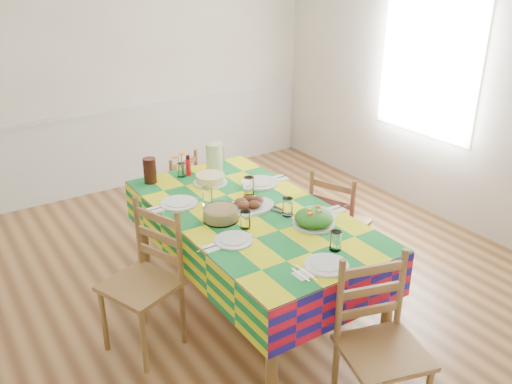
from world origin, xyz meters
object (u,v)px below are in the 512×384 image
(chair_far, at_px, (176,196))
(chair_near, at_px, (379,346))
(dining_table, at_px, (251,223))
(green_pitcher, at_px, (214,157))
(chair_right, at_px, (337,225))
(tea_pitcher, at_px, (150,171))
(meat_platter, at_px, (249,204))
(chair_left, at_px, (146,282))

(chair_far, bearing_deg, chair_near, 68.93)
(chair_far, bearing_deg, dining_table, 68.33)
(green_pitcher, xyz_separation_m, chair_right, (0.65, -0.86, -0.46))
(tea_pitcher, height_order, chair_far, tea_pitcher)
(chair_near, bearing_deg, green_pitcher, 101.91)
(green_pitcher, distance_m, tea_pitcher, 0.57)
(tea_pitcher, bearing_deg, chair_far, 46.21)
(dining_table, relative_size, chair_near, 2.05)
(green_pitcher, relative_size, tea_pitcher, 1.15)
(dining_table, relative_size, chair_far, 2.41)
(chair_right, bearing_deg, meat_platter, 63.08)
(dining_table, distance_m, chair_near, 1.32)
(green_pitcher, bearing_deg, meat_platter, -101.22)
(meat_platter, relative_size, chair_near, 0.39)
(chair_near, distance_m, chair_right, 1.53)
(meat_platter, height_order, chair_left, chair_left)
(meat_platter, distance_m, green_pitcher, 0.80)
(chair_left, bearing_deg, chair_far, 126.01)
(chair_left, bearing_deg, tea_pitcher, 132.32)
(chair_left, distance_m, chair_right, 1.66)
(green_pitcher, distance_m, chair_near, 2.19)
(meat_platter, xyz_separation_m, chair_near, (-0.01, -1.36, -0.34))
(meat_platter, xyz_separation_m, chair_far, (-0.01, 1.26, -0.41))
(chair_near, bearing_deg, chair_right, 73.86)
(dining_table, xyz_separation_m, chair_right, (0.83, -0.02, -0.25))
(chair_near, bearing_deg, chair_far, 106.24)
(tea_pitcher, height_order, chair_right, tea_pitcher)
(meat_platter, distance_m, chair_right, 0.89)
(dining_table, bearing_deg, chair_left, 178.84)
(dining_table, distance_m, chair_far, 1.34)
(chair_far, xyz_separation_m, chair_right, (0.82, -1.33, 0.04))
(meat_platter, relative_size, chair_left, 0.39)
(chair_near, xyz_separation_m, chair_right, (0.82, 1.29, -0.03))
(green_pitcher, height_order, chair_near, green_pitcher)
(chair_far, bearing_deg, tea_pitcher, 25.17)
(green_pitcher, xyz_separation_m, chair_near, (-0.16, -2.14, -0.43))
(dining_table, height_order, chair_right, chair_right)
(chair_right, bearing_deg, chair_far, 9.65)
(dining_table, relative_size, meat_platter, 5.26)
(meat_platter, distance_m, chair_far, 1.32)
(meat_platter, xyz_separation_m, tea_pitcher, (-0.41, 0.84, 0.07))
(chair_near, height_order, chair_far, chair_near)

